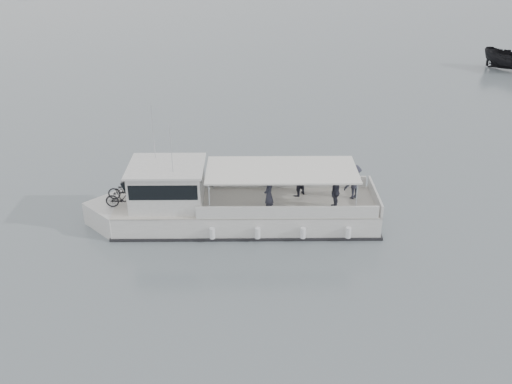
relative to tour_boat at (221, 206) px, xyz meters
name	(u,v)px	position (x,y,z in m)	size (l,w,h in m)	color
ground	(266,183)	(3.87, 3.21, -0.98)	(1400.00, 1400.00, 0.00)	#566066
tour_boat	(221,206)	(0.00, 0.00, 0.00)	(13.72, 8.16, 5.95)	silver
dark_motorboat	(512,60)	(35.17, 16.14, 0.07)	(2.03, 5.39, 2.08)	black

